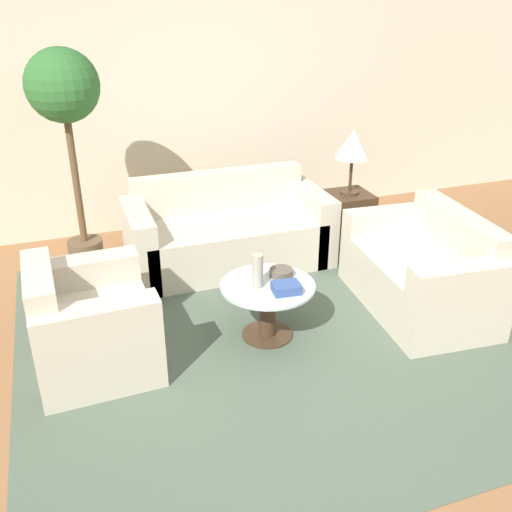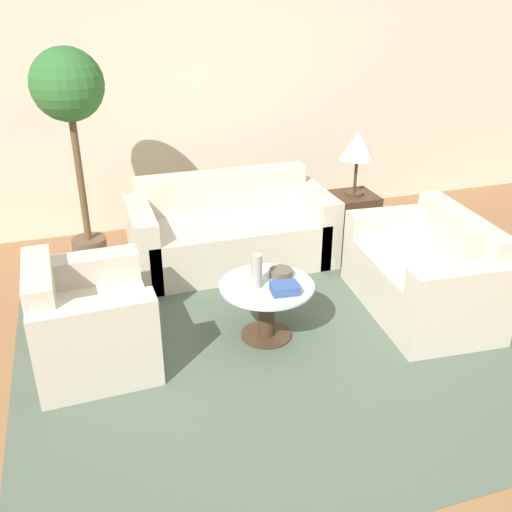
# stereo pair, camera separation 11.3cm
# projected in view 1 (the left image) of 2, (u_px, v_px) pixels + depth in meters

# --- Properties ---
(ground_plane) EXTENTS (14.00, 14.00, 0.00)m
(ground_plane) POSITION_uv_depth(u_px,v_px,m) (292.00, 381.00, 3.80)
(ground_plane) COLOR #8E603D
(wall_back) EXTENTS (10.00, 0.06, 2.60)m
(wall_back) POSITION_uv_depth(u_px,v_px,m) (180.00, 102.00, 5.78)
(wall_back) COLOR beige
(wall_back) RESTS_ON ground_plane
(rug) EXTENTS (3.58, 3.49, 0.01)m
(rug) POSITION_uv_depth(u_px,v_px,m) (267.00, 335.00, 4.28)
(rug) COLOR #4C5B4C
(rug) RESTS_ON ground_plane
(sofa_main) EXTENTS (1.83, 0.84, 0.81)m
(sofa_main) POSITION_uv_depth(u_px,v_px,m) (227.00, 233.00, 5.31)
(sofa_main) COLOR beige
(sofa_main) RESTS_ON ground_plane
(armchair) EXTENTS (0.80, 0.93, 0.78)m
(armchair) POSITION_uv_depth(u_px,v_px,m) (86.00, 328.00, 3.84)
(armchair) COLOR beige
(armchair) RESTS_ON ground_plane
(loveseat) EXTENTS (0.90, 1.37, 0.79)m
(loveseat) POSITION_uv_depth(u_px,v_px,m) (426.00, 274.00, 4.56)
(loveseat) COLOR beige
(loveseat) RESTS_ON ground_plane
(coffee_table) EXTENTS (0.69, 0.69, 0.44)m
(coffee_table) POSITION_uv_depth(u_px,v_px,m) (268.00, 303.00, 4.16)
(coffee_table) COLOR #422D1E
(coffee_table) RESTS_ON ground_plane
(side_table) EXTENTS (0.42, 0.42, 0.54)m
(side_table) POSITION_uv_depth(u_px,v_px,m) (347.00, 219.00, 5.66)
(side_table) COLOR #422D1E
(side_table) RESTS_ON ground_plane
(table_lamp) EXTENTS (0.32, 0.32, 0.62)m
(table_lamp) POSITION_uv_depth(u_px,v_px,m) (353.00, 146.00, 5.34)
(table_lamp) COLOR #422D1E
(table_lamp) RESTS_ON side_table
(potted_plant) EXTENTS (0.59, 0.59, 1.95)m
(potted_plant) POSITION_uv_depth(u_px,v_px,m) (66.00, 111.00, 4.59)
(potted_plant) COLOR brown
(potted_plant) RESTS_ON ground_plane
(vase) EXTENTS (0.08, 0.08, 0.25)m
(vase) POSITION_uv_depth(u_px,v_px,m) (258.00, 271.00, 4.01)
(vase) COLOR #9E998E
(vase) RESTS_ON coffee_table
(bowl) EXTENTS (0.17, 0.17, 0.05)m
(bowl) POSITION_uv_depth(u_px,v_px,m) (281.00, 272.00, 4.20)
(bowl) COLOR brown
(bowl) RESTS_ON coffee_table
(book_stack) EXTENTS (0.20, 0.17, 0.06)m
(book_stack) POSITION_uv_depth(u_px,v_px,m) (286.00, 288.00, 3.98)
(book_stack) COLOR #334C8C
(book_stack) RESTS_ON coffee_table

